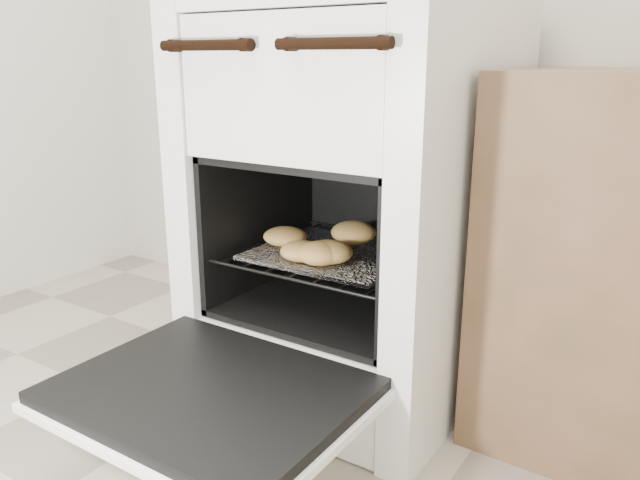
{
  "coord_description": "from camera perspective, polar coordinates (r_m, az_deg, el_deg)",
  "views": [
    {
      "loc": [
        0.72,
        -0.24,
        0.87
      ],
      "look_at": [
        -0.07,
        0.96,
        0.45
      ],
      "focal_mm": 35.0,
      "sensor_mm": 36.0,
      "label": 1
    }
  ],
  "objects": [
    {
      "name": "baked_rolls",
      "position": [
        1.55,
        0.13,
        -0.33
      ],
      "size": [
        0.33,
        0.35,
        0.06
      ],
      "color": "#B48948",
      "rests_on": "foil_sheet"
    },
    {
      "name": "stove",
      "position": [
        1.62,
        3.17,
        3.25
      ],
      "size": [
        0.67,
        0.75,
        1.03
      ],
      "color": "white",
      "rests_on": "ground"
    },
    {
      "name": "oven_door",
      "position": [
        1.3,
        -10.09,
        -13.75
      ],
      "size": [
        0.6,
        0.47,
        0.04
      ],
      "color": "black",
      "rests_on": "stove"
    },
    {
      "name": "foil_sheet",
      "position": [
        1.57,
        1.34,
        -1.22
      ],
      "size": [
        0.38,
        0.34,
        0.01
      ],
      "primitive_type": "cube",
      "color": "white",
      "rests_on": "oven_rack"
    },
    {
      "name": "oven_rack",
      "position": [
        1.59,
        1.77,
        -1.25
      ],
      "size": [
        0.49,
        0.47,
        0.01
      ],
      "color": "black",
      "rests_on": "stove"
    }
  ]
}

